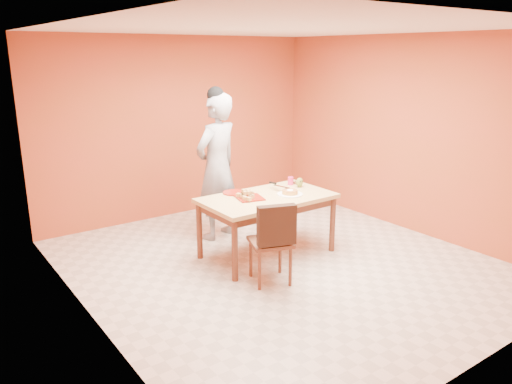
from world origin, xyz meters
TOP-DOWN VIEW (x-y plane):
  - floor at (0.00, 0.00)m, footprint 5.00×5.00m
  - ceiling at (0.00, 0.00)m, footprint 5.00×5.00m
  - wall_back at (0.00, 2.50)m, footprint 4.50×0.00m
  - wall_left at (-2.25, 0.00)m, footprint 0.00×5.00m
  - wall_right at (2.25, 0.00)m, footprint 0.00×5.00m
  - dining_table at (0.04, 0.33)m, footprint 1.60×0.90m
  - dining_chair at (-0.39, -0.31)m, footprint 0.56×0.63m
  - pastry_pile at (-0.19, 0.38)m, footprint 0.27×0.27m
  - person at (-0.12, 1.24)m, footprint 0.82×0.66m
  - pastry_platter at (-0.19, 0.38)m, footprint 0.37×0.37m
  - red_dinner_plate at (-0.21, 0.68)m, footprint 0.30×0.30m
  - white_cake_plate at (0.31, 0.22)m, footprint 0.32×0.32m
  - sponge_cake at (0.31, 0.22)m, footprint 0.24×0.24m
  - cake_server at (0.32, 0.40)m, footprint 0.10×0.25m
  - egg_ornament at (0.64, 0.43)m, footprint 0.11×0.09m
  - magenta_glass at (0.62, 0.59)m, footprint 0.09×0.09m
  - checker_tin at (0.72, 0.59)m, footprint 0.12×0.12m

SIDE VIEW (x-z plane):
  - floor at x=0.00m, z-range 0.00..0.00m
  - dining_chair at x=-0.39m, z-range 0.02..0.96m
  - dining_table at x=0.04m, z-range 0.29..1.05m
  - white_cake_plate at x=0.31m, z-range 0.76..0.77m
  - red_dinner_plate at x=-0.21m, z-range 0.76..0.78m
  - pastry_platter at x=-0.19m, z-range 0.76..0.78m
  - checker_tin at x=0.72m, z-range 0.76..0.79m
  - sponge_cake at x=0.31m, z-range 0.77..0.82m
  - magenta_glass at x=0.62m, z-range 0.76..0.87m
  - pastry_pile at x=-0.19m, z-range 0.78..0.87m
  - egg_ornament at x=0.64m, z-range 0.76..0.88m
  - cake_server at x=0.32m, z-range 0.82..0.83m
  - person at x=-0.12m, z-range 0.00..1.95m
  - wall_back at x=0.00m, z-range -0.90..3.60m
  - wall_left at x=-2.25m, z-range -1.15..3.85m
  - wall_right at x=2.25m, z-range -1.15..3.85m
  - ceiling at x=0.00m, z-range 2.70..2.70m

